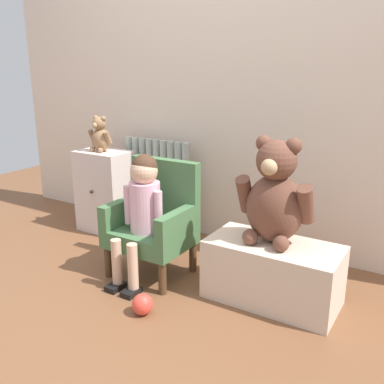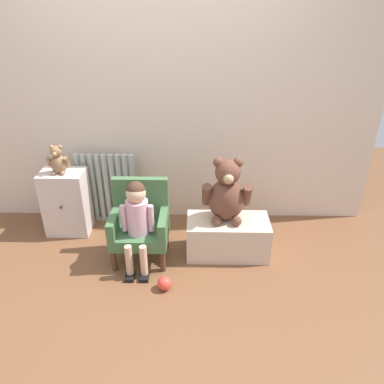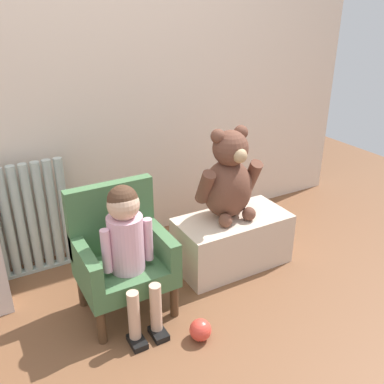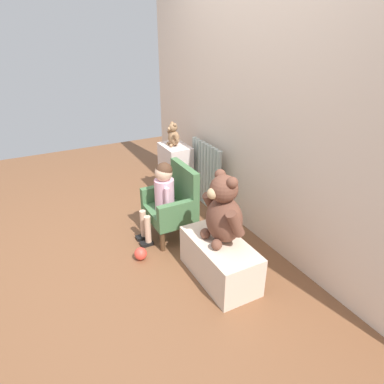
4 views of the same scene
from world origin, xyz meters
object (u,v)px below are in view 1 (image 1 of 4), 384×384
at_px(low_bench, 273,272).
at_px(large_teddy_bear, 275,197).
at_px(small_dresser, 105,191).
at_px(child_armchair, 155,220).
at_px(child_figure, 142,201).
at_px(toy_ball, 143,304).
at_px(small_teddy_bear, 100,136).
at_px(radiator, 157,186).

distance_m(low_bench, large_teddy_bear, 0.39).
height_order(small_dresser, large_teddy_bear, large_teddy_bear).
xyz_separation_m(small_dresser, child_armchair, (0.71, -0.35, 0.02)).
height_order(small_dresser, low_bench, small_dresser).
bearing_deg(low_bench, child_armchair, -176.26).
bearing_deg(child_figure, low_bench, 12.37).
bearing_deg(child_armchair, small_dresser, 153.54).
bearing_deg(small_dresser, low_bench, -12.21).
bearing_deg(low_bench, toy_ball, -136.83).
distance_m(child_armchair, toy_ball, 0.53).
xyz_separation_m(child_figure, large_teddy_bear, (0.68, 0.18, 0.08)).
relative_size(low_bench, toy_ball, 6.32).
relative_size(small_dresser, small_teddy_bear, 2.37).
xyz_separation_m(child_armchair, toy_ball, (0.22, -0.41, -0.26)).
bearing_deg(radiator, low_bench, -24.81).
relative_size(radiator, large_teddy_bear, 1.26).
distance_m(child_armchair, child_figure, 0.18).
bearing_deg(small_teddy_bear, child_figure, -32.13).
relative_size(child_armchair, large_teddy_bear, 1.23).
distance_m(child_armchair, small_teddy_bear, 0.87).
height_order(child_armchair, large_teddy_bear, large_teddy_bear).
xyz_separation_m(radiator, small_teddy_bear, (-0.32, -0.21, 0.37)).
relative_size(child_armchair, toy_ball, 6.23).
distance_m(radiator, small_teddy_bear, 0.53).
distance_m(radiator, small_dresser, 0.38).
height_order(radiator, child_figure, child_figure).
relative_size(small_dresser, child_figure, 0.82).
bearing_deg(radiator, child_figure, -59.65).
distance_m(child_armchair, large_teddy_bear, 0.73).
bearing_deg(radiator, small_dresser, -148.11).
bearing_deg(small_dresser, small_teddy_bear, -103.94).
height_order(child_armchair, small_teddy_bear, small_teddy_bear).
xyz_separation_m(large_teddy_bear, small_teddy_bear, (-1.39, 0.26, 0.15)).
bearing_deg(child_armchair, large_teddy_bear, 6.32).
bearing_deg(low_bench, small_teddy_bear, 168.38).
bearing_deg(child_armchair, toy_ball, -61.75).
relative_size(child_figure, toy_ball, 6.80).
height_order(small_teddy_bear, toy_ball, small_teddy_bear).
bearing_deg(small_teddy_bear, radiator, 33.41).
relative_size(radiator, child_armchair, 1.02).
xyz_separation_m(small_dresser, toy_ball, (0.93, -0.76, -0.24)).
bearing_deg(child_armchair, child_figure, -90.00).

